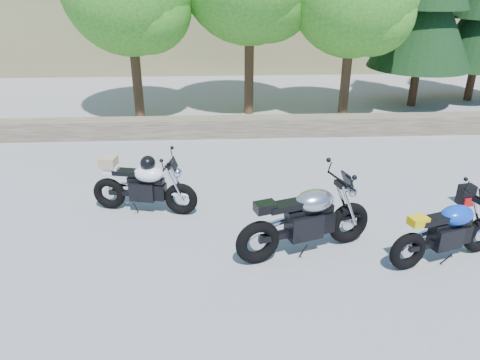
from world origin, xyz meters
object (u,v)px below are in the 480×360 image
silver_bike (306,220)px  blue_bike (448,232)px  backpack (466,195)px  white_bike (143,184)px

silver_bike → blue_bike: bearing=-27.3°
blue_bike → backpack: bearing=38.1°
silver_bike → white_bike: bearing=132.8°
white_bike → blue_bike: bearing=-8.5°
silver_bike → white_bike: silver_bike is taller
white_bike → backpack: 6.16m
blue_bike → white_bike: bearing=142.2°
white_bike → silver_bike: bearing=-16.5°
silver_bike → backpack: silver_bike is taller
silver_bike → white_bike: size_ratio=1.14×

